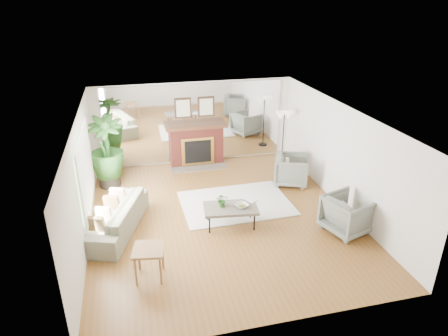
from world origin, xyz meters
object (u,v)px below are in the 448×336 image
object	(u,v)px
armchair_front	(348,214)
side_table	(149,253)
floor_lamp	(284,120)
coffee_table	(231,209)
fireplace	(197,144)
potted_ficus	(106,150)
armchair_back	(291,170)
sofa	(114,217)

from	to	relation	value
armchair_front	side_table	distance (m)	4.40
side_table	floor_lamp	bearing A→B (deg)	45.59
armchair_front	side_table	size ratio (longest dim) A/B	1.44
coffee_table	floor_lamp	bearing A→B (deg)	51.43
fireplace	potted_ficus	xyz separation A→B (m)	(-2.60, -0.93, 0.40)
armchair_back	armchair_front	distance (m)	2.57
side_table	potted_ficus	bearing A→B (deg)	100.85
fireplace	sofa	bearing A→B (deg)	-126.58
armchair_front	fireplace	bearing A→B (deg)	11.38
armchair_front	floor_lamp	size ratio (longest dim) A/B	0.55
armchair_back	potted_ficus	world-z (taller)	potted_ficus
potted_ficus	armchair_front	bearing A→B (deg)	-34.93
armchair_front	side_table	bearing A→B (deg)	79.38
armchair_front	potted_ficus	distance (m)	6.33
coffee_table	sofa	bearing A→B (deg)	170.71
coffee_table	armchair_front	bearing A→B (deg)	-18.46
sofa	armchair_front	bearing A→B (deg)	95.58
sofa	side_table	size ratio (longest dim) A/B	3.58
side_table	potted_ficus	xyz separation A→B (m)	(-0.80, 4.18, 0.52)
potted_ficus	fireplace	bearing A→B (deg)	19.74
armchair_front	potted_ficus	bearing A→B (deg)	37.00
sofa	potted_ficus	xyz separation A→B (m)	(-0.15, 2.37, 0.72)
armchair_back	side_table	size ratio (longest dim) A/B	1.40
sofa	armchair_back	bearing A→B (deg)	124.96
side_table	potted_ficus	world-z (taller)	potted_ficus
armchair_front	floor_lamp	xyz separation A→B (m)	(-0.05, 3.84, 1.02)
armchair_back	potted_ficus	bearing A→B (deg)	99.96
coffee_table	floor_lamp	size ratio (longest dim) A/B	0.75
floor_lamp	coffee_table	bearing A→B (deg)	-128.57
coffee_table	potted_ficus	distance (m)	3.94
armchair_back	floor_lamp	xyz separation A→B (m)	(0.23, 1.29, 1.03)
potted_ficus	floor_lamp	size ratio (longest dim) A/B	1.17
sofa	floor_lamp	world-z (taller)	floor_lamp
coffee_table	sofa	world-z (taller)	sofa
armchair_front	potted_ficus	world-z (taller)	potted_ficus
fireplace	side_table	xyz separation A→B (m)	(-1.80, -5.11, -0.13)
side_table	floor_lamp	xyz separation A→B (m)	(4.32, 4.41, 0.91)
floor_lamp	armchair_front	bearing A→B (deg)	-89.32
fireplace	armchair_back	size ratio (longest dim) A/B	2.27
sofa	potted_ficus	distance (m)	2.48
coffee_table	armchair_front	distance (m)	2.58
fireplace	coffee_table	world-z (taller)	fireplace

